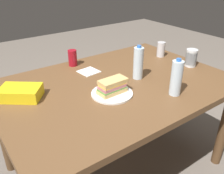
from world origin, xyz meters
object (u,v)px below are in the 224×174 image
object	(u,v)px
paper_plate	(112,93)
soda_can_silver	(161,49)
soda_can_red	(73,58)
water_bottle_spare	(138,63)
chip_bag	(21,93)
plastic_cup_stack	(191,58)
sandwich	(112,86)
water_bottle_tall	(176,78)
dining_table	(116,94)

from	to	relation	value
paper_plate	soda_can_silver	bearing A→B (deg)	22.43
soda_can_red	water_bottle_spare	size ratio (longest dim) A/B	0.52
chip_bag	water_bottle_spare	size ratio (longest dim) A/B	0.99
plastic_cup_stack	water_bottle_spare	distance (m)	0.48
sandwich	soda_can_silver	world-z (taller)	soda_can_silver
sandwich	plastic_cup_stack	distance (m)	0.75
sandwich	chip_bag	bearing A→B (deg)	149.24
sandwich	water_bottle_tall	bearing A→B (deg)	-35.78
paper_plate	chip_bag	xyz separation A→B (m)	(-0.46, 0.28, 0.03)
dining_table	sandwich	xyz separation A→B (m)	(-0.11, -0.11, 0.14)
chip_bag	soda_can_red	bearing A→B (deg)	67.69
water_bottle_tall	water_bottle_spare	size ratio (longest dim) A/B	0.98
paper_plate	water_bottle_spare	distance (m)	0.31
paper_plate	soda_can_red	bearing A→B (deg)	87.21
sandwich	soda_can_red	bearing A→B (deg)	87.58
sandwich	soda_can_red	size ratio (longest dim) A/B	1.51
water_bottle_spare	water_bottle_tall	bearing A→B (deg)	-84.49
dining_table	water_bottle_spare	size ratio (longest dim) A/B	6.54
dining_table	paper_plate	world-z (taller)	paper_plate
water_bottle_spare	soda_can_silver	world-z (taller)	water_bottle_spare
paper_plate	sandwich	xyz separation A→B (m)	(0.00, 0.00, 0.05)
sandwich	chip_bag	size ratio (longest dim) A/B	0.80
sandwich	water_bottle_spare	size ratio (longest dim) A/B	0.79
soda_can_red	water_bottle_spare	distance (m)	0.53
soda_can_red	plastic_cup_stack	bearing A→B (deg)	-36.49
dining_table	soda_can_red	bearing A→B (deg)	101.23
dining_table	paper_plate	xyz separation A→B (m)	(-0.11, -0.11, 0.09)
chip_bag	water_bottle_spare	distance (m)	0.76
soda_can_red	dining_table	bearing A→B (deg)	-78.77
chip_bag	sandwich	bearing A→B (deg)	7.45
dining_table	water_bottle_tall	size ratio (longest dim) A/B	6.66
dining_table	water_bottle_spare	distance (m)	0.26
paper_plate	dining_table	bearing A→B (deg)	45.27
dining_table	water_bottle_tall	xyz separation A→B (m)	(0.19, -0.33, 0.19)
paper_plate	chip_bag	size ratio (longest dim) A/B	1.09
paper_plate	plastic_cup_stack	xyz separation A→B (m)	(0.75, 0.01, 0.06)
soda_can_silver	plastic_cup_stack	bearing A→B (deg)	-84.14
sandwich	plastic_cup_stack	xyz separation A→B (m)	(0.75, 0.01, 0.01)
sandwich	soda_can_silver	distance (m)	0.78
water_bottle_tall	water_bottle_spare	distance (m)	0.30
dining_table	chip_bag	distance (m)	0.60
dining_table	water_bottle_tall	bearing A→B (deg)	-59.55
water_bottle_spare	chip_bag	bearing A→B (deg)	165.46
soda_can_silver	paper_plate	bearing A→B (deg)	-157.57
sandwich	plastic_cup_stack	bearing A→B (deg)	0.87
water_bottle_spare	paper_plate	bearing A→B (deg)	-163.02
chip_bag	dining_table	bearing A→B (deg)	22.36
plastic_cup_stack	paper_plate	bearing A→B (deg)	-178.99
soda_can_red	soda_can_silver	xyz separation A→B (m)	(0.69, -0.25, 0.00)
sandwich	water_bottle_spare	distance (m)	0.29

